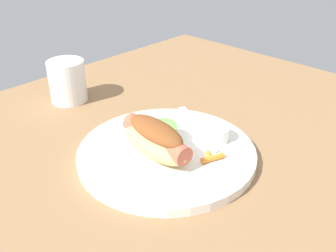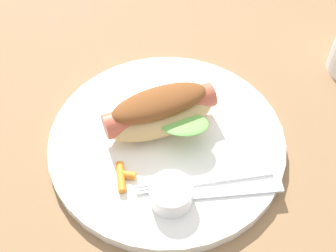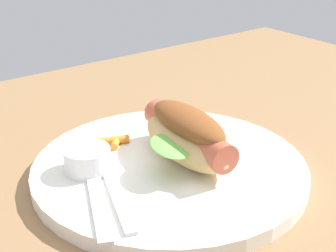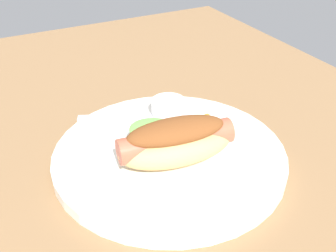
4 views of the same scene
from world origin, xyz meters
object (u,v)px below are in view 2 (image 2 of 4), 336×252
at_px(fork, 207,180).
at_px(carrot_garnish, 123,176).
at_px(hot_dog, 160,111).
at_px(knife, 221,192).
at_px(plate, 167,142).
at_px(sauce_ramekin, 171,194).

bearing_deg(fork, carrot_garnish, -11.63).
height_order(fork, carrot_garnish, carrot_garnish).
bearing_deg(carrot_garnish, hot_dog, -58.13).
bearing_deg(hot_dog, knife, 102.83).
distance_m(knife, carrot_garnish, 0.12).
height_order(plate, knife, knife).
bearing_deg(fork, plate, -62.80).
distance_m(hot_dog, sauce_ramekin, 0.11).
bearing_deg(carrot_garnish, plate, -70.44).
bearing_deg(fork, knife, 125.02).
relative_size(plate, fork, 1.93).
distance_m(hot_dog, carrot_garnish, 0.10).
relative_size(sauce_ramekin, knife, 0.34).
xyz_separation_m(plate, fork, (-0.08, -0.01, 0.01)).
bearing_deg(plate, carrot_garnish, 109.56).
height_order(plate, fork, fork).
bearing_deg(sauce_ramekin, carrot_garnish, 33.66).
bearing_deg(plate, knife, -171.25).
bearing_deg(plate, sauce_ramekin, 153.56).
xyz_separation_m(plate, carrot_garnish, (-0.03, 0.08, 0.01)).
bearing_deg(hot_dog, fork, 100.87).
relative_size(sauce_ramekin, carrot_garnish, 1.22).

